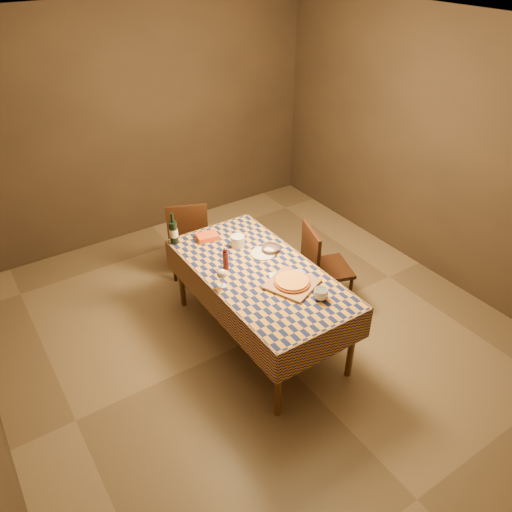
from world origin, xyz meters
name	(u,v)px	position (x,y,z in m)	size (l,w,h in m)	color
room	(259,213)	(0.00, 0.00, 1.35)	(5.00, 5.10, 2.70)	brown
dining_table	(259,278)	(0.00, 0.00, 0.69)	(0.94, 1.84, 0.77)	brown
cutting_board	(292,284)	(0.12, -0.32, 0.78)	(0.37, 0.37, 0.02)	#996648
pizza	(292,281)	(0.12, -0.32, 0.81)	(0.38, 0.38, 0.03)	#A4491B
pepper_mill	(226,259)	(-0.22, 0.19, 0.87)	(0.06, 0.06, 0.21)	#531315
bowl	(271,249)	(0.26, 0.20, 0.80)	(0.17, 0.17, 0.05)	#5C464D
wine_glass	(222,274)	(-0.38, -0.01, 0.89)	(0.08, 0.08, 0.17)	white
wine_bottle	(174,232)	(-0.41, 0.83, 0.89)	(0.08, 0.08, 0.32)	black
deli_tub	(238,241)	(0.06, 0.45, 0.82)	(0.13, 0.13, 0.11)	silver
takeout_container	(207,237)	(-0.12, 0.72, 0.80)	(0.20, 0.14, 0.05)	#D1471B
white_plate	(263,254)	(0.18, 0.20, 0.78)	(0.22, 0.22, 0.01)	white
tumbler	(321,294)	(0.20, -0.59, 0.82)	(0.12, 0.12, 0.09)	silver
flour_patch	(288,278)	(0.14, -0.23, 0.77)	(0.29, 0.22, 0.00)	white
flour_bag	(298,274)	(0.24, -0.24, 0.79)	(0.15, 0.11, 0.04)	#9EAECB
chair_far	(188,234)	(-0.06, 1.27, 0.52)	(0.56, 0.56, 0.93)	black
chair_right	(321,264)	(0.76, 0.05, 0.52)	(0.54, 0.53, 0.93)	black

